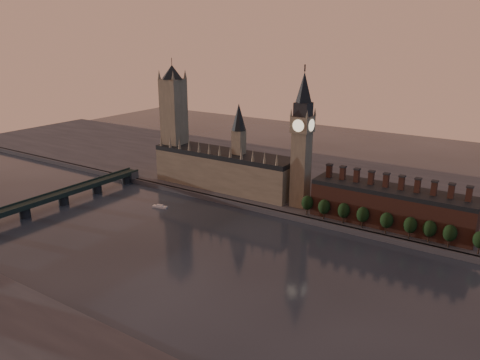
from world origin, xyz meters
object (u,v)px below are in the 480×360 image
Objects in this scene: big_ben at (302,139)px; westminster_bridge at (41,203)px; river_boat at (160,206)px; victoria_tower at (174,118)px.

westminster_bridge is at bearing -145.67° from big_ben.
river_boat is (-94.88, -55.84, -55.91)m from big_ben.
victoria_tower is 1.01× the size of big_ben.
westminster_bridge reaches higher than river_boat.
big_ben reaches higher than river_boat.
river_boat is at bearing -60.01° from victoria_tower.
river_boat is at bearing -149.52° from big_ben.
victoria_tower is at bearing 73.44° from westminster_bridge.
big_ben is 205.83m from westminster_bridge.
victoria_tower is 91.20m from river_boat.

